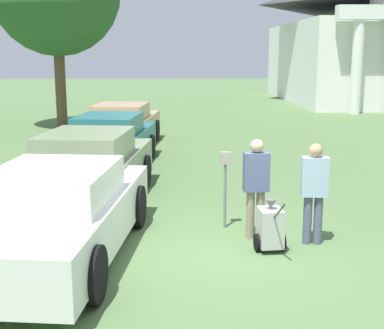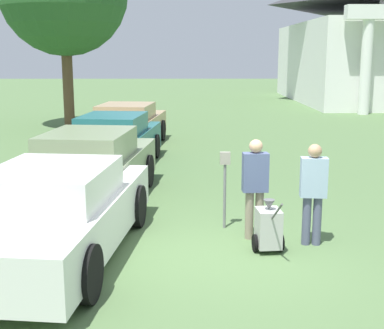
{
  "view_description": "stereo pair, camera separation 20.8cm",
  "coord_description": "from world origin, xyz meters",
  "px_view_note": "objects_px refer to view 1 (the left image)",
  "views": [
    {
      "loc": [
        -0.88,
        -7.84,
        3.07
      ],
      "look_at": [
        -0.59,
        1.63,
        1.1
      ],
      "focal_mm": 50.0,
      "sensor_mm": 36.0,
      "label": 1
    },
    {
      "loc": [
        -0.67,
        -7.84,
        3.07
      ],
      "look_at": [
        -0.59,
        1.63,
        1.1
      ],
      "focal_mm": 50.0,
      "sensor_mm": 36.0,
      "label": 2
    }
  ],
  "objects_px": {
    "parked_car_sage": "(89,170)",
    "parked_car_teal": "(110,143)",
    "person_supervisor": "(314,188)",
    "parking_meter": "(225,175)",
    "person_worker": "(256,183)",
    "parked_car_tan": "(122,127)",
    "church": "(365,22)",
    "parked_car_white": "(59,214)",
    "equipment_cart": "(270,227)"
  },
  "relations": [
    {
      "from": "parked_car_white",
      "to": "equipment_cart",
      "type": "relative_size",
      "value": 5.09
    },
    {
      "from": "parked_car_teal",
      "to": "parked_car_tan",
      "type": "relative_size",
      "value": 1.0
    },
    {
      "from": "parked_car_sage",
      "to": "parked_car_teal",
      "type": "bearing_deg",
      "value": 96.41
    },
    {
      "from": "parking_meter",
      "to": "parked_car_white",
      "type": "bearing_deg",
      "value": -153.04
    },
    {
      "from": "parked_car_teal",
      "to": "parking_meter",
      "type": "xyz_separation_m",
      "value": [
        2.65,
        -5.21,
        0.27
      ]
    },
    {
      "from": "parked_car_white",
      "to": "person_supervisor",
      "type": "distance_m",
      "value": 4.05
    },
    {
      "from": "parked_car_tan",
      "to": "person_supervisor",
      "type": "relative_size",
      "value": 3.0
    },
    {
      "from": "parking_meter",
      "to": "person_supervisor",
      "type": "bearing_deg",
      "value": -32.65
    },
    {
      "from": "parking_meter",
      "to": "church",
      "type": "distance_m",
      "value": 28.3
    },
    {
      "from": "parked_car_white",
      "to": "parking_meter",
      "type": "distance_m",
      "value": 2.99
    },
    {
      "from": "parked_car_teal",
      "to": "person_supervisor",
      "type": "xyz_separation_m",
      "value": [
        4.01,
        -6.09,
        0.26
      ]
    },
    {
      "from": "parked_car_tan",
      "to": "parking_meter",
      "type": "distance_m",
      "value": 8.89
    },
    {
      "from": "parked_car_white",
      "to": "parking_meter",
      "type": "height_order",
      "value": "parked_car_white"
    },
    {
      "from": "person_supervisor",
      "to": "equipment_cart",
      "type": "bearing_deg",
      "value": 27.41
    },
    {
      "from": "person_supervisor",
      "to": "parked_car_white",
      "type": "bearing_deg",
      "value": 12.22
    },
    {
      "from": "parked_car_sage",
      "to": "equipment_cart",
      "type": "height_order",
      "value": "parked_car_sage"
    },
    {
      "from": "person_worker",
      "to": "church",
      "type": "distance_m",
      "value": 28.65
    },
    {
      "from": "parked_car_white",
      "to": "person_supervisor",
      "type": "bearing_deg",
      "value": 13.19
    },
    {
      "from": "parked_car_white",
      "to": "parked_car_teal",
      "type": "height_order",
      "value": "parked_car_teal"
    },
    {
      "from": "parking_meter",
      "to": "person_worker",
      "type": "distance_m",
      "value": 0.73
    },
    {
      "from": "parked_car_white",
      "to": "parked_car_tan",
      "type": "bearing_deg",
      "value": 96.41
    },
    {
      "from": "parked_car_sage",
      "to": "person_worker",
      "type": "relative_size",
      "value": 3.02
    },
    {
      "from": "person_supervisor",
      "to": "parked_car_sage",
      "type": "bearing_deg",
      "value": -26.15
    },
    {
      "from": "person_supervisor",
      "to": "person_worker",
      "type": "bearing_deg",
      "value": -12.99
    },
    {
      "from": "parked_car_white",
      "to": "person_supervisor",
      "type": "xyz_separation_m",
      "value": [
        4.01,
        0.48,
        0.26
      ]
    },
    {
      "from": "parked_car_tan",
      "to": "parking_meter",
      "type": "height_order",
      "value": "parked_car_tan"
    },
    {
      "from": "parked_car_sage",
      "to": "person_worker",
      "type": "xyz_separation_m",
      "value": [
        3.11,
        -2.17,
        0.24
      ]
    },
    {
      "from": "person_worker",
      "to": "equipment_cart",
      "type": "height_order",
      "value": "person_worker"
    },
    {
      "from": "parked_car_sage",
      "to": "parked_car_teal",
      "type": "distance_m",
      "value": 3.62
    },
    {
      "from": "equipment_cart",
      "to": "church",
      "type": "bearing_deg",
      "value": 63.49
    },
    {
      "from": "parked_car_tan",
      "to": "person_supervisor",
      "type": "bearing_deg",
      "value": -60.38
    },
    {
      "from": "person_worker",
      "to": "parking_meter",
      "type": "bearing_deg",
      "value": -54.6
    },
    {
      "from": "church",
      "to": "parked_car_white",
      "type": "bearing_deg",
      "value": -117.22
    },
    {
      "from": "parked_car_white",
      "to": "parked_car_tan",
      "type": "distance_m",
      "value": 9.83
    },
    {
      "from": "parked_car_white",
      "to": "parked_car_sage",
      "type": "bearing_deg",
      "value": 96.41
    },
    {
      "from": "parked_car_teal",
      "to": "person_worker",
      "type": "bearing_deg",
      "value": -55.32
    },
    {
      "from": "parked_car_teal",
      "to": "parking_meter",
      "type": "height_order",
      "value": "parked_car_teal"
    },
    {
      "from": "parked_car_teal",
      "to": "church",
      "type": "height_order",
      "value": "church"
    },
    {
      "from": "equipment_cart",
      "to": "person_worker",
      "type": "bearing_deg",
      "value": 98.93
    },
    {
      "from": "parking_meter",
      "to": "church",
      "type": "relative_size",
      "value": 0.06
    },
    {
      "from": "equipment_cart",
      "to": "parked_car_teal",
      "type": "bearing_deg",
      "value": 112.13
    },
    {
      "from": "parked_car_teal",
      "to": "parking_meter",
      "type": "relative_size",
      "value": 3.61
    },
    {
      "from": "parked_car_tan",
      "to": "church",
      "type": "xyz_separation_m",
      "value": [
        13.89,
        17.17,
        4.33
      ]
    },
    {
      "from": "person_worker",
      "to": "equipment_cart",
      "type": "distance_m",
      "value": 0.85
    },
    {
      "from": "parked_car_sage",
      "to": "equipment_cart",
      "type": "distance_m",
      "value": 4.29
    },
    {
      "from": "parked_car_tan",
      "to": "parking_meter",
      "type": "relative_size",
      "value": 3.62
    },
    {
      "from": "parked_car_sage",
      "to": "church",
      "type": "xyz_separation_m",
      "value": [
        13.89,
        24.06,
        4.31
      ]
    },
    {
      "from": "parked_car_white",
      "to": "parked_car_tan",
      "type": "relative_size",
      "value": 1.01
    },
    {
      "from": "parked_car_white",
      "to": "person_worker",
      "type": "bearing_deg",
      "value": 20.42
    },
    {
      "from": "parked_car_sage",
      "to": "church",
      "type": "distance_m",
      "value": 28.11
    }
  ]
}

